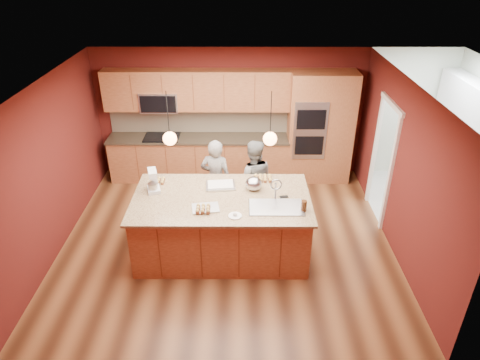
{
  "coord_description": "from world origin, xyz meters",
  "views": [
    {
      "loc": [
        0.25,
        -5.95,
        4.46
      ],
      "look_at": [
        0.22,
        -0.1,
        1.21
      ],
      "focal_mm": 32.0,
      "sensor_mm": 36.0,
      "label": 1
    }
  ],
  "objects_px": {
    "stand_mixer": "(153,182)",
    "island": "(223,224)",
    "person_right": "(253,180)",
    "person_left": "(216,180)",
    "mixing_bowl": "(254,184)"
  },
  "relations": [
    {
      "from": "person_left",
      "to": "person_right",
      "type": "relative_size",
      "value": 1.01
    },
    {
      "from": "person_left",
      "to": "person_right",
      "type": "bearing_deg",
      "value": -167.44
    },
    {
      "from": "island",
      "to": "person_right",
      "type": "distance_m",
      "value": 1.16
    },
    {
      "from": "person_right",
      "to": "stand_mixer",
      "type": "xyz_separation_m",
      "value": [
        -1.59,
        -0.81,
        0.41
      ]
    },
    {
      "from": "island",
      "to": "stand_mixer",
      "type": "bearing_deg",
      "value": 169.17
    },
    {
      "from": "island",
      "to": "person_right",
      "type": "xyz_separation_m",
      "value": [
        0.5,
        1.02,
        0.24
      ]
    },
    {
      "from": "person_right",
      "to": "stand_mixer",
      "type": "distance_m",
      "value": 1.83
    },
    {
      "from": "stand_mixer",
      "to": "island",
      "type": "bearing_deg",
      "value": -26.91
    },
    {
      "from": "stand_mixer",
      "to": "mixing_bowl",
      "type": "bearing_deg",
      "value": -14.46
    },
    {
      "from": "person_right",
      "to": "island",
      "type": "bearing_deg",
      "value": 62.08
    },
    {
      "from": "person_right",
      "to": "mixing_bowl",
      "type": "bearing_deg",
      "value": 87.43
    },
    {
      "from": "island",
      "to": "stand_mixer",
      "type": "relative_size",
      "value": 7.56
    },
    {
      "from": "stand_mixer",
      "to": "mixing_bowl",
      "type": "relative_size",
      "value": 1.37
    },
    {
      "from": "island",
      "to": "person_left",
      "type": "xyz_separation_m",
      "value": [
        -0.16,
        1.02,
        0.25
      ]
    },
    {
      "from": "island",
      "to": "stand_mixer",
      "type": "height_order",
      "value": "island"
    }
  ]
}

